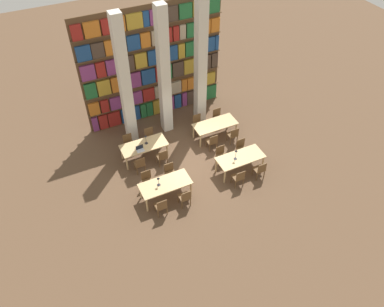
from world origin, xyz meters
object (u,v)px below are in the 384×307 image
Objects in this scene: chair_1 at (147,180)px; chair_11 at (150,136)px; desk_lamp_2 at (146,138)px; chair_8 at (140,164)px; reading_table_0 at (165,185)px; desk_lamp_1 at (236,153)px; desk_lamp_0 at (158,180)px; chair_9 at (129,143)px; chair_2 at (185,197)px; chair_0 at (161,206)px; pillar_right at (201,64)px; chair_14 at (233,135)px; laptop at (140,150)px; pillar_left at (125,84)px; chair_4 at (239,177)px; chair_6 at (260,170)px; chair_10 at (162,157)px; chair_12 at (212,141)px; reading_table_1 at (240,159)px; reading_table_2 at (144,146)px; pillar_center at (164,74)px; chair_3 at (170,172)px; reading_table_3 at (215,125)px; chair_15 at (218,117)px; chair_5 at (221,155)px; chair_7 at (242,148)px; chair_13 at (198,123)px.

chair_1 and chair_11 have the same top height.
chair_8 is at bearing -128.11° from desk_lamp_2.
desk_lamp_1 is (3.12, 0.01, 0.42)m from reading_table_0.
desk_lamp_0 is 3.18m from chair_9.
chair_0 is at bearing 180.00° from chair_2.
pillar_right reaches higher than chair_14.
laptop is at bearing 102.95° from chair_9.
laptop is at bearing -99.99° from chair_1.
chair_4 is at bearing -57.61° from pillar_left.
chair_8 is at bearing 150.71° from chair_6.
chair_1 and chair_10 have the same top height.
pillar_left is 6.89× the size of chair_12.
laptop reaches higher than chair_0.
laptop reaches higher than chair_1.
pillar_right is at bearing 85.44° from desk_lamp_1.
chair_4 is 0.99m from desk_lamp_1.
laptop is (-3.59, 2.18, 0.12)m from reading_table_1.
chair_10 reaches higher than reading_table_0.
chair_4 is 2.37m from chair_12.
reading_table_1 is 1.00× the size of reading_table_2.
chair_6 and chair_11 have the same top height.
pillar_center is at bearing 63.35° from desk_lamp_0.
pillar_right is at bearing 49.77° from chair_0.
chair_3 is at bearing -132.75° from pillar_right.
chair_3 is 1.91× the size of desk_lamp_2.
reading_table_3 is at bearing 82.11° from desk_lamp_1.
laptop reaches higher than chair_2.
pillar_center is 6.89× the size of chair_0.
chair_0 is 5.88m from chair_15.
chair_5 and chair_9 have the same top height.
reading_table_2 is 0.37m from laptop.
pillar_right is at bearing 77.37° from chair_12.
pillar_center is 6.89× the size of chair_14.
reading_table_0 is at bearing 10.64° from chair_7.
chair_13 is at bearing 90.00° from chair_12.
pillar_center is 1.74m from pillar_right.
chair_0 is (-0.43, -4.62, -2.53)m from pillar_left.
chair_0 and chair_7 have the same top height.
pillar_left is at bearing -118.02° from chair_9.
pillar_right reaches higher than chair_3.
desk_lamp_0 reaches higher than chair_5.
chair_13 reaches higher than reading_table_3.
laptop is at bearing -154.91° from pillar_right.
pillar_center is 14.17× the size of desk_lamp_0.
chair_12 is at bearing 112.05° from chair_6.
chair_9 is at bearing 130.56° from chair_4.
chair_3 is at bearing 55.49° from reading_table_0.
chair_3 and chair_12 have the same top height.
reading_table_2 is at bearing -74.41° from chair_3.
pillar_center is at bearing 75.59° from chair_2.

